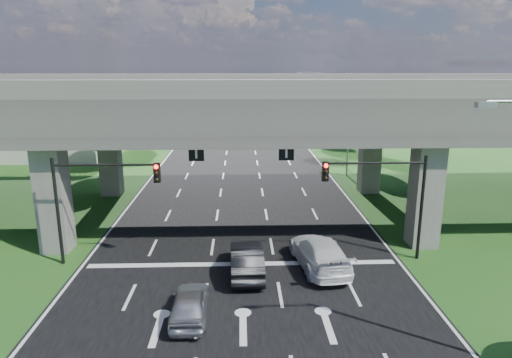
{
  "coord_description": "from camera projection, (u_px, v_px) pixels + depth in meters",
  "views": [
    {
      "loc": [
        -0.04,
        -19.87,
        10.83
      ],
      "look_at": [
        0.92,
        8.31,
        3.67
      ],
      "focal_mm": 32.0,
      "sensor_mm": 36.0,
      "label": 1
    }
  ],
  "objects": [
    {
      "name": "tree_right_far",
      "position": [
        327.0,
        108.0,
        63.75
      ],
      "size": [
        4.5,
        4.5,
        7.8
      ],
      "color": "black",
      "rests_on": "ground"
    },
    {
      "name": "tree_right_near",
      "position": [
        364.0,
        125.0,
        48.36
      ],
      "size": [
        4.2,
        4.2,
        7.28
      ],
      "color": "black",
      "rests_on": "ground"
    },
    {
      "name": "overpass",
      "position": [
        241.0,
        107.0,
        31.59
      ],
      "size": [
        80.0,
        15.0,
        10.0
      ],
      "color": "#34322F",
      "rests_on": "ground"
    },
    {
      "name": "ground",
      "position": [
        243.0,
        296.0,
        21.91
      ],
      "size": [
        160.0,
        160.0,
        0.0
      ],
      "primitive_type": "plane",
      "color": "#204A18",
      "rests_on": "ground"
    },
    {
      "name": "signal_left",
      "position": [
        96.0,
        191.0,
        24.44
      ],
      "size": [
        5.76,
        0.54,
        6.0
      ],
      "color": "black",
      "rests_on": "ground"
    },
    {
      "name": "warehouse",
      "position": [
        24.0,
        140.0,
        54.47
      ],
      "size": [
        20.0,
        10.0,
        4.0
      ],
      "primitive_type": "cube",
      "color": "#9E9E99",
      "rests_on": "ground"
    },
    {
      "name": "tree_left_far",
      "position": [
        144.0,
        107.0,
        60.91
      ],
      "size": [
        4.8,
        4.8,
        8.32
      ],
      "color": "black",
      "rests_on": "ground"
    },
    {
      "name": "tree_left_mid",
      "position": [
        96.0,
        122.0,
        53.26
      ],
      "size": [
        3.91,
        3.9,
        6.76
      ],
      "color": "black",
      "rests_on": "ground"
    },
    {
      "name": "car_white",
      "position": [
        319.0,
        253.0,
        24.74
      ],
      "size": [
        3.09,
        6.0,
        1.66
      ],
      "primitive_type": "imported",
      "rotation": [
        0.0,
        0.0,
        3.28
      ],
      "color": "silver",
      "rests_on": "road"
    },
    {
      "name": "car_dark",
      "position": [
        247.0,
        260.0,
        23.95
      ],
      "size": [
        1.81,
        4.85,
        1.58
      ],
      "primitive_type": "imported",
      "rotation": [
        0.0,
        0.0,
        3.17
      ],
      "color": "black",
      "rests_on": "road"
    },
    {
      "name": "signal_right",
      "position": [
        385.0,
        188.0,
        24.96
      ],
      "size": [
        5.76,
        0.54,
        6.0
      ],
      "color": "black",
      "rests_on": "ground"
    },
    {
      "name": "streetlight_beyond",
      "position": [
        318.0,
        103.0,
        59.55
      ],
      "size": [
        3.38,
        0.25,
        10.0
      ],
      "color": "gray",
      "rests_on": "ground"
    },
    {
      "name": "road",
      "position": [
        242.0,
        224.0,
        31.6
      ],
      "size": [
        18.0,
        120.0,
        0.03
      ],
      "primitive_type": "cube",
      "color": "black",
      "rests_on": "ground"
    },
    {
      "name": "car_silver",
      "position": [
        190.0,
        303.0,
        19.8
      ],
      "size": [
        1.64,
        3.99,
        1.35
      ],
      "primitive_type": "imported",
      "rotation": [
        0.0,
        0.0,
        3.15
      ],
      "color": "#BABCC3",
      "rests_on": "road"
    },
    {
      "name": "tree_left_near",
      "position": [
        101.0,
        126.0,
        45.45
      ],
      "size": [
        4.5,
        4.5,
        7.8
      ],
      "color": "black",
      "rests_on": "ground"
    },
    {
      "name": "streetlight_far",
      "position": [
        345.0,
        117.0,
        44.05
      ],
      "size": [
        3.38,
        0.25,
        10.0
      ],
      "color": "gray",
      "rests_on": "ground"
    },
    {
      "name": "tree_right_mid",
      "position": [
        371.0,
        119.0,
        56.29
      ],
      "size": [
        3.91,
        3.9,
        6.76
      ],
      "color": "black",
      "rests_on": "ground"
    }
  ]
}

